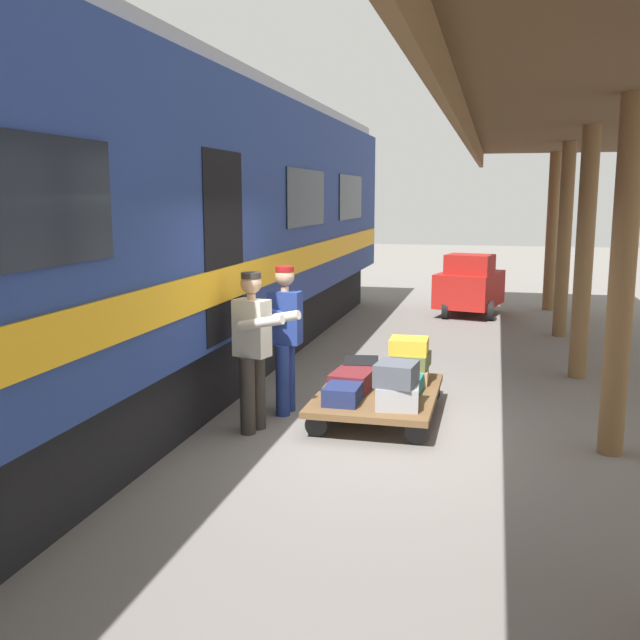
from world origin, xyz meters
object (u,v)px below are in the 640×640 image
at_px(porter_by_door, 254,346).
at_px(suitcase_slate_roller, 396,374).
at_px(luggage_cart, 378,395).
at_px(suitcase_black_hardshell, 361,369).
at_px(suitcase_tan_vintage, 410,374).
at_px(suitcase_yellow_case, 409,346).
at_px(suitcase_navy_fabric, 343,394).
at_px(train_car, 97,234).
at_px(suitcase_olive_duffel, 411,360).
at_px(porter_in_overalls, 283,334).
at_px(baggage_tug, 469,286).
at_px(suitcase_maroon_trunk, 352,380).
at_px(suitcase_gray_aluminum, 398,395).
at_px(suitcase_teal_softside, 404,386).

bearing_deg(porter_by_door, suitcase_slate_roller, -171.78).
relative_size(luggage_cart, suitcase_black_hardshell, 3.66).
xyz_separation_m(suitcase_black_hardshell, porter_by_door, (0.90, 1.32, 0.50)).
height_order(suitcase_tan_vintage, suitcase_yellow_case, suitcase_yellow_case).
bearing_deg(suitcase_navy_fabric, luggage_cart, -118.54).
bearing_deg(porter_by_door, train_car, -5.89).
relative_size(train_car, suitcase_slate_roller, 44.44).
relative_size(suitcase_olive_duffel, suitcase_yellow_case, 1.13).
xyz_separation_m(suitcase_black_hardshell, suitcase_tan_vintage, (-0.59, 0.00, -0.03)).
height_order(suitcase_tan_vintage, porter_in_overalls, porter_in_overalls).
relative_size(suitcase_olive_duffel, baggage_tug, 0.26).
xyz_separation_m(suitcase_maroon_trunk, porter_by_door, (0.90, 0.78, 0.51)).
bearing_deg(porter_in_overalls, suitcase_slate_roller, 159.97).
height_order(train_car, porter_by_door, train_car).
xyz_separation_m(train_car, suitcase_navy_fabric, (-2.78, -0.05, -1.66)).
xyz_separation_m(suitcase_black_hardshell, porter_in_overalls, (0.79, 0.61, 0.50)).
distance_m(suitcase_gray_aluminum, suitcase_slate_roller, 0.24).
distance_m(suitcase_navy_fabric, suitcase_black_hardshell, 1.08).
bearing_deg(suitcase_yellow_case, suitcase_maroon_trunk, 44.03).
bearing_deg(suitcase_slate_roller, baggage_tug, -93.17).
height_order(suitcase_olive_duffel, suitcase_slate_roller, suitcase_slate_roller).
xyz_separation_m(suitcase_yellow_case, baggage_tug, (-0.45, -6.89, -0.11)).
bearing_deg(suitcase_teal_softside, baggage_tug, -93.30).
bearing_deg(suitcase_gray_aluminum, suitcase_slate_roller, 63.95).
distance_m(train_car, suitcase_gray_aluminum, 3.74).
bearing_deg(suitcase_gray_aluminum, suitcase_olive_duffel, -90.56).
xyz_separation_m(suitcase_black_hardshell, suitcase_gray_aluminum, (-0.59, 1.08, 0.01)).
distance_m(suitcase_gray_aluminum, suitcase_yellow_case, 1.13).
height_order(suitcase_navy_fabric, suitcase_black_hardshell, suitcase_black_hardshell).
relative_size(suitcase_teal_softside, suitcase_slate_roller, 1.38).
bearing_deg(suitcase_yellow_case, suitcase_olive_duffel, -174.43).
relative_size(suitcase_navy_fabric, suitcase_slate_roller, 1.06).
distance_m(suitcase_navy_fabric, porter_in_overalls, 1.06).
bearing_deg(suitcase_teal_softside, train_car, 9.93).
distance_m(train_car, suitcase_tan_vintage, 3.92).
bearing_deg(porter_by_door, porter_in_overalls, -99.05).
bearing_deg(porter_in_overalls, baggage_tug, -103.53).
height_order(suitcase_black_hardshell, suitcase_slate_roller, suitcase_slate_roller).
bearing_deg(train_car, suitcase_yellow_case, -161.19).
xyz_separation_m(suitcase_navy_fabric, suitcase_slate_roller, (-0.57, 0.03, 0.26)).
xyz_separation_m(suitcase_maroon_trunk, porter_in_overalls, (0.79, 0.07, 0.51)).
bearing_deg(suitcase_yellow_case, luggage_cart, 63.40).
relative_size(luggage_cart, suitcase_gray_aluminum, 4.00).
bearing_deg(suitcase_tan_vintage, train_car, 18.56).
relative_size(suitcase_black_hardshell, porter_by_door, 0.32).
height_order(suitcase_teal_softside, suitcase_slate_roller, suitcase_slate_roller).
height_order(suitcase_gray_aluminum, suitcase_yellow_case, suitcase_yellow_case).
xyz_separation_m(suitcase_slate_roller, porter_by_door, (1.48, 0.21, 0.26)).
xyz_separation_m(suitcase_navy_fabric, suitcase_yellow_case, (-0.57, -1.09, 0.33)).
height_order(luggage_cart, suitcase_gray_aluminum, suitcase_gray_aluminum).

